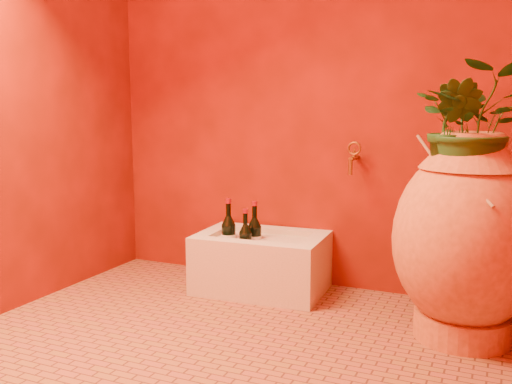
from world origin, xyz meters
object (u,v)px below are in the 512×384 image
at_px(wine_bottle_c, 245,243).
at_px(amphora, 467,238).
at_px(wall_tap, 353,156).
at_px(wine_bottle_b, 255,238).
at_px(stone_basin, 261,263).
at_px(wine_bottle_a, 229,237).

bearing_deg(wine_bottle_c, amphora, -7.51).
bearing_deg(wall_tap, wine_bottle_b, -162.28).
height_order(wine_bottle_b, wall_tap, wall_tap).
xyz_separation_m(stone_basin, wall_tap, (0.46, 0.16, 0.60)).
bearing_deg(amphora, stone_basin, 167.48).
bearing_deg(wine_bottle_a, wine_bottle_c, -20.52).
height_order(wine_bottle_c, wall_tap, wall_tap).
xyz_separation_m(wine_bottle_a, wine_bottle_b, (0.14, 0.04, -0.00)).
relative_size(amphora, wall_tap, 5.33).
bearing_deg(wine_bottle_c, wine_bottle_a, 159.48).
distance_m(amphora, stone_basin, 1.14).
relative_size(amphora, wine_bottle_a, 2.73).
relative_size(stone_basin, wine_bottle_b, 2.22).
xyz_separation_m(amphora, wine_bottle_a, (-1.25, 0.20, -0.16)).
height_order(stone_basin, wine_bottle_c, wine_bottle_c).
distance_m(stone_basin, wine_bottle_c, 0.17).
bearing_deg(stone_basin, wine_bottle_a, -166.66).
relative_size(stone_basin, wine_bottle_c, 2.44).
distance_m(wine_bottle_c, wall_tap, 0.74).
bearing_deg(wall_tap, amphora, -33.27).
height_order(amphora, wine_bottle_b, amphora).
distance_m(stone_basin, wine_bottle_b, 0.15).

